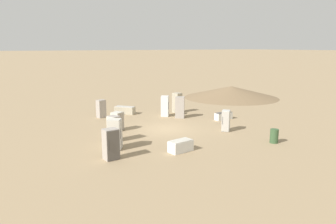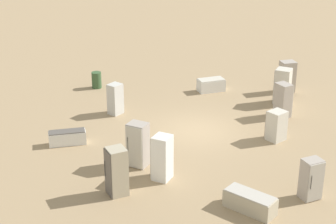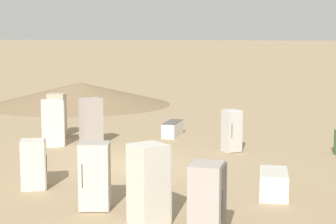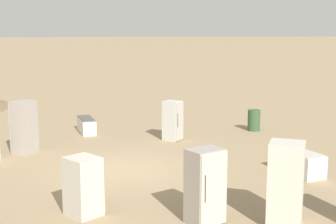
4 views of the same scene
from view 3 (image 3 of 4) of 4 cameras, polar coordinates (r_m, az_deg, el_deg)
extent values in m
plane|color=#9E8460|center=(19.04, -4.01, -5.55)|extent=(1000.00, 1000.00, 0.00)
cone|color=#7F6647|center=(36.31, -8.95, 1.87)|extent=(11.58, 11.58, 1.42)
cube|color=#A89E93|center=(22.85, -7.82, -0.95)|extent=(1.01, 0.98, 1.89)
cube|color=beige|center=(23.15, -8.19, -0.84)|extent=(0.62, 0.49, 1.81)
cylinder|color=#2D2D2D|center=(23.28, -7.63, -0.55)|extent=(0.02, 0.02, 0.66)
cube|color=silver|center=(21.45, 6.47, -1.90)|extent=(0.85, 0.85, 1.59)
cube|color=#BCB7AD|center=(21.16, 6.93, -2.04)|extent=(0.39, 0.43, 1.52)
cylinder|color=#2D2D2D|center=(21.02, 6.52, -1.88)|extent=(0.02, 0.02, 0.56)
cube|color=#A89E93|center=(11.90, 3.92, -9.36)|extent=(0.84, 0.72, 1.76)
cube|color=#56514C|center=(11.84, 5.61, -9.46)|extent=(0.76, 0.09, 1.69)
cylinder|color=#2D2D2D|center=(11.55, 5.55, -9.45)|extent=(0.02, 0.02, 0.62)
cube|color=white|center=(15.79, 10.69, -7.22)|extent=(1.57, 0.97, 0.66)
cube|color=beige|center=(15.70, 10.72, -5.98)|extent=(1.51, 0.93, 0.04)
cube|color=#B2A88E|center=(24.78, -11.20, -0.34)|extent=(0.84, 0.87, 1.90)
cube|color=#56514C|center=(25.12, -11.02, -0.22)|extent=(0.23, 0.67, 1.82)
cylinder|color=#2D2D2D|center=(25.08, -10.45, 0.00)|extent=(0.02, 0.02, 0.66)
cube|color=beige|center=(16.69, -13.55, -5.18)|extent=(0.98, 0.95, 1.41)
cube|color=gray|center=(16.68, -12.33, -5.15)|extent=(0.65, 0.39, 1.35)
cylinder|color=#2D2D2D|center=(16.41, -12.24, -5.11)|extent=(0.02, 0.02, 0.49)
cube|color=#A89E93|center=(14.36, -7.46, -6.48)|extent=(0.80, 0.92, 1.72)
cube|color=beige|center=(14.07, -7.61, -6.79)|extent=(0.28, 0.71, 1.65)
cylinder|color=#2D2D2D|center=(14.05, -8.73, -6.46)|extent=(0.02, 0.02, 0.60)
cube|color=beige|center=(13.14, -2.01, -7.36)|extent=(1.04, 1.05, 1.90)
cube|color=#BCB7AD|center=(13.36, -0.61, -7.10)|extent=(0.45, 0.62, 1.83)
cylinder|color=#2D2D2D|center=(13.15, 0.18, -6.92)|extent=(0.02, 0.02, 0.67)
cube|color=white|center=(22.77, -11.65, -1.11)|extent=(0.94, 0.95, 1.86)
cube|color=#BCB7AD|center=(22.91, -10.86, -1.04)|extent=(0.43, 0.57, 1.78)
cylinder|color=#2D2D2D|center=(22.69, -10.54, -0.88)|extent=(0.02, 0.02, 0.65)
cube|color=white|center=(24.66, 0.48, -1.75)|extent=(1.67, 0.64, 0.60)
cube|color=#56514C|center=(24.61, 0.48, -1.02)|extent=(1.60, 0.62, 0.04)
camera|label=1|loc=(14.86, 90.51, 7.25)|focal=35.00mm
camera|label=2|loc=(38.69, -36.19, 16.28)|focal=60.00mm
camera|label=4|loc=(10.28, -54.19, 3.89)|focal=50.00mm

